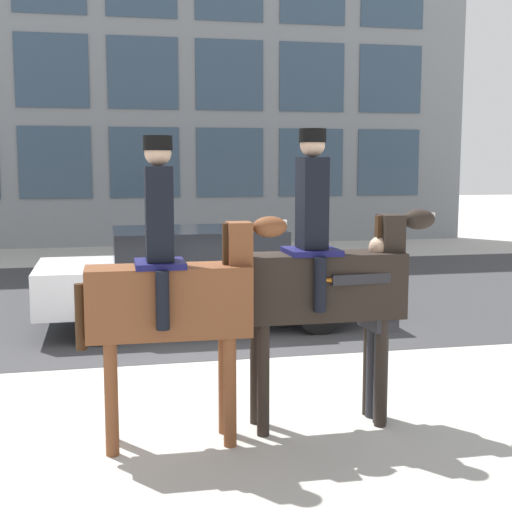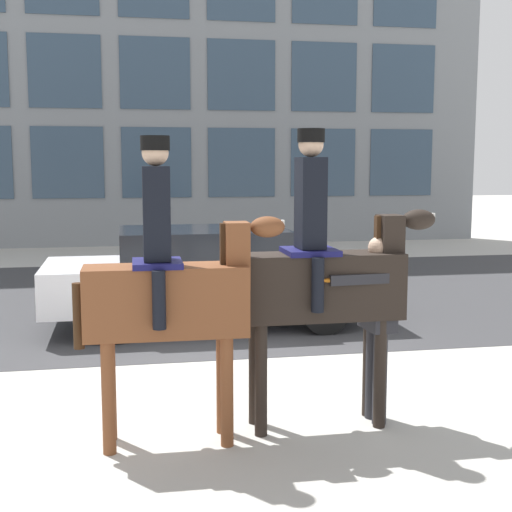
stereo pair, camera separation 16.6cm
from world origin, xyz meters
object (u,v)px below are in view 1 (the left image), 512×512
Objects in this scene: mounted_horse_companion at (323,277)px; street_car_near_lane at (204,274)px; pedestrian_bystander at (377,313)px; mounted_horse_lead at (172,291)px.

street_car_near_lane is at bearing 96.85° from mounted_horse_companion.
pedestrian_bystander is at bearing -0.71° from mounted_horse_companion.
mounted_horse_companion reaches higher than mounted_horse_lead.
pedestrian_bystander is (0.52, -0.01, -0.36)m from mounted_horse_companion.
mounted_horse_lead is 1.37m from mounted_horse_companion.
street_car_near_lane is (0.87, 4.36, -0.57)m from mounted_horse_lead.
pedestrian_bystander reaches higher than street_car_near_lane.
street_car_near_lane is (-1.02, 4.20, -0.25)m from pedestrian_bystander.
mounted_horse_companion is 4.27m from street_car_near_lane.
mounted_horse_companion is at bearing 7.86° from mounted_horse_lead.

